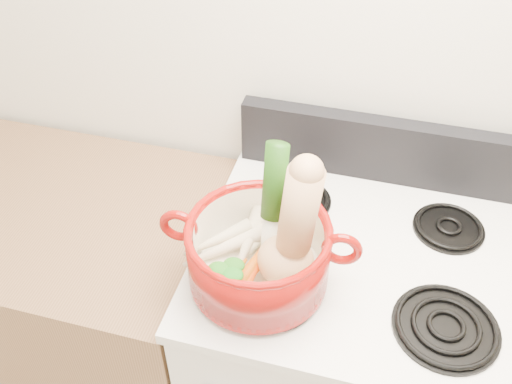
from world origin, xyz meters
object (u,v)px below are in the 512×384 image
(stove_body, at_px, (343,367))
(dutch_oven, at_px, (258,254))
(leek, at_px, (272,208))
(squash, at_px, (287,227))

(stove_body, distance_m, dutch_oven, 0.64)
(stove_body, relative_size, dutch_oven, 2.99)
(stove_body, height_order, leek, leek)
(dutch_oven, relative_size, leek, 0.97)
(dutch_oven, distance_m, leek, 0.12)
(squash, height_order, leek, leek)
(dutch_oven, distance_m, squash, 0.12)
(dutch_oven, relative_size, squash, 1.00)
(dutch_oven, bearing_deg, leek, 50.25)
(squash, xyz_separation_m, leek, (-0.04, 0.04, 0.00))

